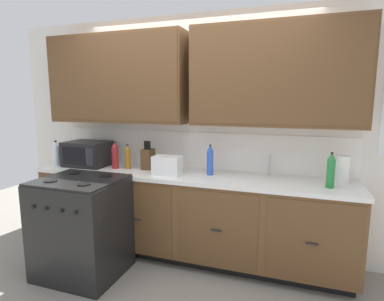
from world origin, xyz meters
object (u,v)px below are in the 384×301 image
Objects in this scene: paper_towel_roll at (342,170)px; bottle_blue at (210,160)px; stove_range at (82,227)px; bottle_amber at (128,157)px; toaster at (167,165)px; knife_block at (148,159)px; bottle_green at (331,171)px; microwave at (88,154)px; bottle_clear at (56,153)px; bottle_red at (115,155)px.

bottle_blue is (-1.22, -0.05, 0.02)m from paper_towel_roll.
bottle_amber is (0.14, 0.64, 0.57)m from stove_range.
knife_block is at bearing 151.52° from toaster.
stove_range is at bearing -117.20° from knife_block.
bottle_green is (-0.11, -0.17, 0.02)m from paper_towel_roll.
bottle_green reaches higher than paper_towel_roll.
toaster is at bearing -173.48° from paper_towel_roll.
microwave reaches higher than toaster.
bottle_clear reaches higher than microwave.
bottle_clear is (-1.39, -0.01, 0.05)m from toaster.
bottle_amber is (-0.22, -0.06, 0.02)m from knife_block.
knife_block is at bearing 62.80° from stove_range.
toaster is 0.34m from knife_block.
microwave is 1.76× the size of bottle_amber.
bottle_clear is at bearing -174.04° from bottle_red.
knife_block is 1.00× the size of bottle_green.
microwave is 1.56× the size of bottle_blue.
knife_block is 1.04× the size of bottle_red.
microwave is at bearing -178.60° from bottle_blue.
bottle_clear reaches higher than paper_towel_roll.
bottle_blue is at bearing -2.51° from knife_block.
microwave is at bearing -174.84° from knife_block.
paper_towel_roll is 0.96× the size of bottle_amber.
stove_range is at bearing -148.19° from bottle_blue.
bottle_clear is at bearing -171.17° from knife_block.
toaster is (0.66, 0.53, 0.54)m from stove_range.
microwave is 0.38m from bottle_red.
stove_range is 2.47m from paper_towel_roll.
bottle_blue reaches higher than bottle_red.
knife_block reaches higher than bottle_amber.
bottle_red is (-0.14, -0.04, 0.01)m from bottle_amber.
bottle_red is at bearing -165.36° from bottle_amber.
bottle_red is (-1.07, -0.06, -0.00)m from bottle_blue.
stove_range is 1.00m from toaster.
stove_range is 0.94m from microwave.
toaster is at bearing -6.14° from bottle_red.
bottle_blue is 1.81m from bottle_clear.
bottle_blue is (1.45, 0.04, 0.01)m from microwave.
microwave is 0.74m from knife_block.
toaster is 0.44m from bottle_blue.
bottle_green is at bearing -1.46° from bottle_red.
bottle_amber reaches higher than paper_towel_roll.
bottle_amber is (-0.93, -0.03, -0.02)m from bottle_blue.
knife_block is at bearing 8.83° from bottle_clear.
paper_towel_roll is 0.20m from bottle_green.
stove_range is 3.65× the size of paper_towel_roll.
paper_towel_roll is 1.22m from bottle_blue.
bottle_blue reaches higher than toaster.
bottle_green is (2.56, -0.08, 0.01)m from microwave.
toaster is 1.53m from bottle_green.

